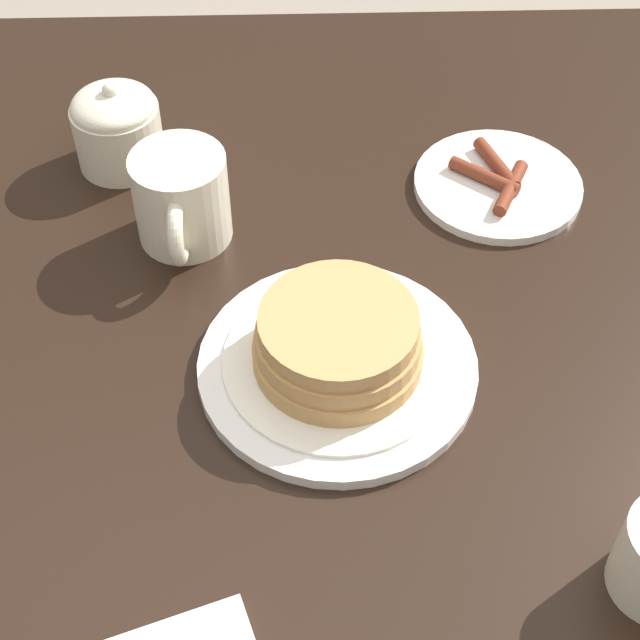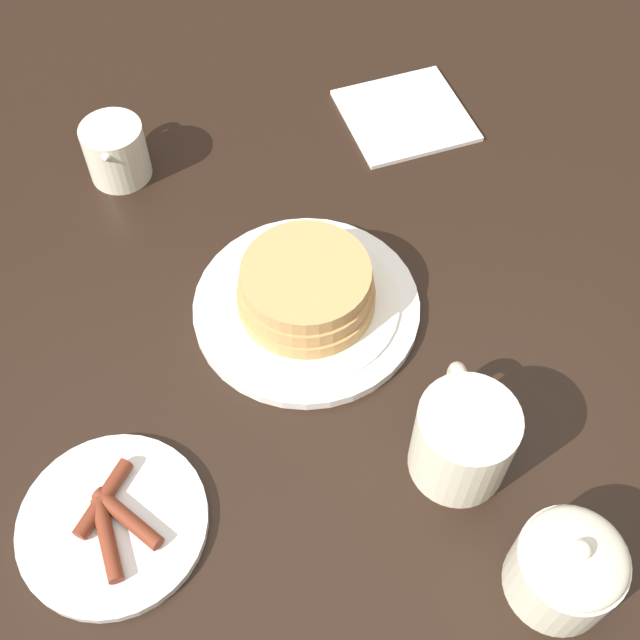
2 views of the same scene
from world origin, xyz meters
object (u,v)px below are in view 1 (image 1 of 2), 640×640
(sugar_bowl, at_px, (117,127))
(coffee_mug, at_px, (181,199))
(pancake_plate, at_px, (338,351))
(side_plate_bacon, at_px, (498,184))

(sugar_bowl, bearing_deg, coffee_mug, 32.21)
(sugar_bowl, bearing_deg, pancake_plate, 36.44)
(pancake_plate, height_order, sugar_bowl, sugar_bowl)
(pancake_plate, distance_m, coffee_mug, 0.23)
(coffee_mug, bearing_deg, side_plate_bacon, 101.04)
(pancake_plate, height_order, side_plate_bacon, pancake_plate)
(side_plate_bacon, distance_m, coffee_mug, 0.33)
(pancake_plate, xyz_separation_m, sugar_bowl, (-0.30, -0.22, 0.02))
(side_plate_bacon, xyz_separation_m, coffee_mug, (0.06, -0.32, 0.04))
(side_plate_bacon, height_order, sugar_bowl, sugar_bowl)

